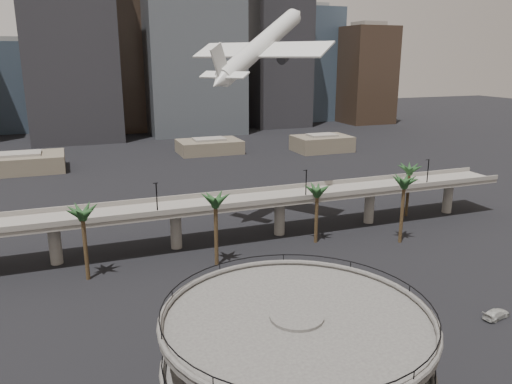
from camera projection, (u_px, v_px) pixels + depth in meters
name	position (u px, v px, depth m)	size (l,w,h in m)	color
overpass	(229.00, 206.00, 100.04)	(130.00, 9.30, 14.70)	gray
palm_trees	(299.00, 191.00, 95.88)	(76.40, 18.40, 14.00)	#4B3920
low_buildings	(175.00, 151.00, 182.40)	(135.00, 27.50, 6.80)	brown
skyline	(157.00, 48.00, 242.88)	(269.00, 86.00, 110.97)	#7F7157
airborne_jet	(261.00, 46.00, 106.08)	(30.47, 29.85, 19.23)	silver
car_a	(349.00, 338.00, 65.20)	(1.71, 4.26, 1.45)	#A22217
car_b	(344.00, 329.00, 67.17)	(1.78, 5.09, 1.68)	black
car_c	(496.00, 314.00, 71.56)	(1.87, 4.61, 1.34)	#B9BAB5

